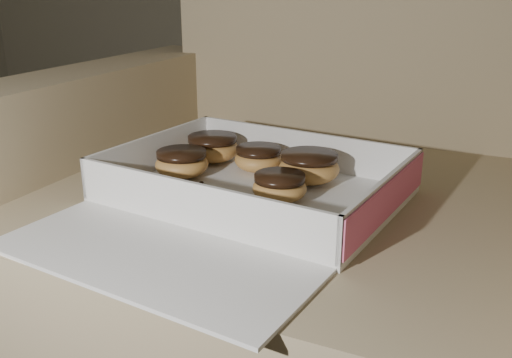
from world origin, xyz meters
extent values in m
cube|color=tan|center=(0.10, 0.92, 0.22)|extent=(0.77, 0.77, 0.45)
cube|color=tan|center=(-0.31, 0.92, 0.30)|extent=(0.13, 0.77, 0.60)
cube|color=white|center=(0.06, 0.84, 0.45)|extent=(0.42, 0.34, 0.01)
cube|color=white|center=(0.08, 0.98, 0.48)|extent=(0.39, 0.05, 0.06)
cube|color=white|center=(0.04, 0.69, 0.48)|extent=(0.39, 0.05, 0.06)
cube|color=white|center=(-0.13, 0.86, 0.48)|extent=(0.04, 0.29, 0.06)
cube|color=white|center=(0.25, 0.82, 0.48)|extent=(0.04, 0.29, 0.06)
cube|color=#DE5984|center=(0.26, 0.82, 0.48)|extent=(0.03, 0.29, 0.05)
cube|color=white|center=(0.04, 0.61, 0.45)|extent=(0.40, 0.21, 0.01)
ellipsoid|color=gold|center=(0.12, 0.91, 0.48)|extent=(0.09, 0.09, 0.04)
cylinder|color=black|center=(0.12, 0.91, 0.50)|extent=(0.09, 0.09, 0.01)
ellipsoid|color=gold|center=(-0.07, 0.85, 0.47)|extent=(0.08, 0.08, 0.04)
cylinder|color=black|center=(-0.07, 0.85, 0.49)|extent=(0.08, 0.08, 0.01)
ellipsoid|color=gold|center=(0.10, 0.82, 0.47)|extent=(0.08, 0.08, 0.04)
cylinder|color=black|center=(0.10, 0.82, 0.49)|extent=(0.07, 0.07, 0.01)
ellipsoid|color=gold|center=(0.02, 0.93, 0.47)|extent=(0.08, 0.08, 0.04)
cylinder|color=black|center=(0.02, 0.93, 0.49)|extent=(0.07, 0.07, 0.01)
ellipsoid|color=gold|center=(-0.07, 0.94, 0.48)|extent=(0.09, 0.09, 0.04)
cylinder|color=black|center=(-0.07, 0.94, 0.49)|extent=(0.08, 0.08, 0.01)
ellipsoid|color=black|center=(-0.03, 0.83, 0.46)|extent=(0.01, 0.01, 0.00)
ellipsoid|color=black|center=(-0.04, 0.80, 0.46)|extent=(0.01, 0.01, 0.00)
ellipsoid|color=black|center=(-0.08, 0.82, 0.46)|extent=(0.01, 0.01, 0.00)
camera|label=1|loc=(0.39, 0.14, 0.75)|focal=40.00mm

